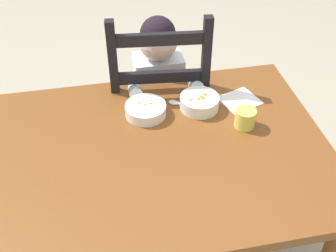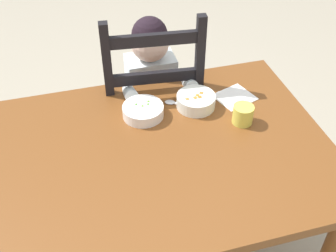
{
  "view_description": "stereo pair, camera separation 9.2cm",
  "coord_description": "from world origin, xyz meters",
  "px_view_note": "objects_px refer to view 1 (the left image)",
  "views": [
    {
      "loc": [
        -0.19,
        -1.12,
        1.78
      ],
      "look_at": [
        0.05,
        0.06,
        0.75
      ],
      "focal_mm": 46.26,
      "sensor_mm": 36.0,
      "label": 1
    },
    {
      "loc": [
        -0.28,
        -1.1,
        1.78
      ],
      "look_at": [
        0.05,
        0.06,
        0.75
      ],
      "focal_mm": 46.26,
      "sensor_mm": 36.0,
      "label": 2
    }
  ],
  "objects_px": {
    "dining_table": "(159,168)",
    "bowl_of_peas": "(146,110)",
    "spoon": "(179,103)",
    "dining_chair": "(159,111)",
    "bowl_of_carrots": "(199,102)",
    "child_figure": "(160,85)",
    "drinking_cup": "(245,118)"
  },
  "relations": [
    {
      "from": "dining_table",
      "to": "bowl_of_peas",
      "type": "height_order",
      "value": "bowl_of_peas"
    },
    {
      "from": "spoon",
      "to": "dining_chair",
      "type": "bearing_deg",
      "value": 98.61
    },
    {
      "from": "dining_chair",
      "to": "bowl_of_carrots",
      "type": "height_order",
      "value": "dining_chair"
    },
    {
      "from": "bowl_of_carrots",
      "to": "spoon",
      "type": "height_order",
      "value": "bowl_of_carrots"
    },
    {
      "from": "bowl_of_peas",
      "to": "child_figure",
      "type": "bearing_deg",
      "value": 69.61
    },
    {
      "from": "drinking_cup",
      "to": "child_figure",
      "type": "bearing_deg",
      "value": 119.95
    },
    {
      "from": "bowl_of_peas",
      "to": "spoon",
      "type": "relative_size",
      "value": 1.23
    },
    {
      "from": "dining_table",
      "to": "spoon",
      "type": "bearing_deg",
      "value": 62.4
    },
    {
      "from": "child_figure",
      "to": "spoon",
      "type": "bearing_deg",
      "value": -82.67
    },
    {
      "from": "dining_chair",
      "to": "drinking_cup",
      "type": "distance_m",
      "value": 0.57
    },
    {
      "from": "dining_table",
      "to": "child_figure",
      "type": "distance_m",
      "value": 0.51
    },
    {
      "from": "child_figure",
      "to": "drinking_cup",
      "type": "height_order",
      "value": "child_figure"
    },
    {
      "from": "bowl_of_carrots",
      "to": "spoon",
      "type": "bearing_deg",
      "value": 152.74
    },
    {
      "from": "spoon",
      "to": "drinking_cup",
      "type": "height_order",
      "value": "drinking_cup"
    },
    {
      "from": "spoon",
      "to": "drinking_cup",
      "type": "bearing_deg",
      "value": -39.77
    },
    {
      "from": "dining_table",
      "to": "child_figure",
      "type": "xyz_separation_m",
      "value": [
        0.1,
        0.5,
        0.02
      ]
    },
    {
      "from": "dining_table",
      "to": "dining_chair",
      "type": "relative_size",
      "value": 1.21
    },
    {
      "from": "spoon",
      "to": "drinking_cup",
      "type": "distance_m",
      "value": 0.29
    },
    {
      "from": "child_figure",
      "to": "bowl_of_peas",
      "type": "height_order",
      "value": "child_figure"
    },
    {
      "from": "dining_chair",
      "to": "drinking_cup",
      "type": "xyz_separation_m",
      "value": [
        0.26,
        -0.44,
        0.27
      ]
    },
    {
      "from": "dining_table",
      "to": "drinking_cup",
      "type": "relative_size",
      "value": 15.66
    },
    {
      "from": "child_figure",
      "to": "drinking_cup",
      "type": "xyz_separation_m",
      "value": [
        0.25,
        -0.43,
        0.11
      ]
    },
    {
      "from": "bowl_of_carrots",
      "to": "drinking_cup",
      "type": "xyz_separation_m",
      "value": [
        0.14,
        -0.14,
        0.01
      ]
    },
    {
      "from": "bowl_of_peas",
      "to": "drinking_cup",
      "type": "distance_m",
      "value": 0.39
    },
    {
      "from": "bowl_of_carrots",
      "to": "dining_chair",
      "type": "bearing_deg",
      "value": 111.3
    },
    {
      "from": "dining_chair",
      "to": "child_figure",
      "type": "relative_size",
      "value": 1.08
    },
    {
      "from": "bowl_of_peas",
      "to": "spoon",
      "type": "height_order",
      "value": "bowl_of_peas"
    },
    {
      "from": "bowl_of_carrots",
      "to": "drinking_cup",
      "type": "height_order",
      "value": "drinking_cup"
    },
    {
      "from": "dining_table",
      "to": "dining_chair",
      "type": "height_order",
      "value": "dining_chair"
    },
    {
      "from": "child_figure",
      "to": "bowl_of_carrots",
      "type": "xyz_separation_m",
      "value": [
        0.11,
        -0.29,
        0.1
      ]
    },
    {
      "from": "child_figure",
      "to": "spoon",
      "type": "height_order",
      "value": "child_figure"
    },
    {
      "from": "dining_chair",
      "to": "spoon",
      "type": "bearing_deg",
      "value": -81.39
    }
  ]
}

